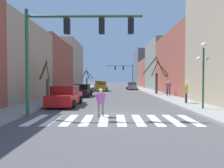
{
  "coord_description": "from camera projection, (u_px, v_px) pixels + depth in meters",
  "views": [
    {
      "loc": [
        0.04,
        -9.98,
        2.13
      ],
      "look_at": [
        -0.16,
        19.48,
        1.36
      ],
      "focal_mm": 28.0,
      "sensor_mm": 36.0,
      "label": 1
    }
  ],
  "objects": [
    {
      "name": "car_parked_left_far",
      "position": [
        102.0,
        86.0,
        32.33
      ],
      "size": [
        2.0,
        4.66,
        1.79
      ],
      "rotation": [
        0.0,
        0.0,
        -1.57
      ],
      "color": "#A38423",
      "rests_on": "ground_plane"
    },
    {
      "name": "car_parked_left_near",
      "position": [
        66.0,
        96.0,
        14.24
      ],
      "size": [
        2.17,
        4.48,
        1.63
      ],
      "rotation": [
        0.0,
        0.0,
        1.57
      ],
      "color": "red",
      "rests_on": "ground_plane"
    },
    {
      "name": "crosswalk_stripes",
      "position": [
        112.0,
        120.0,
        9.16
      ],
      "size": [
        8.55,
        2.6,
        0.01
      ],
      "color": "white",
      "rests_on": "ground_plane"
    },
    {
      "name": "street_tree_right_far",
      "position": [
        87.0,
        79.0,
        42.43
      ],
      "size": [
        2.93,
        1.23,
        4.82
      ],
      "color": "#473828",
      "rests_on": "sidewalk_left"
    },
    {
      "name": "building_row_left",
      "position": [
        40.0,
        64.0,
        25.2
      ],
      "size": [
        6.0,
        40.45,
        10.3
      ],
      "color": "#934C3D",
      "rests_on": "ground_plane"
    },
    {
      "name": "car_parked_left_mid",
      "position": [
        131.0,
        86.0,
        36.79
      ],
      "size": [
        2.03,
        4.29,
        1.56
      ],
      "rotation": [
        0.0,
        0.0,
        1.57
      ],
      "color": "gray",
      "rests_on": "ground_plane"
    },
    {
      "name": "sidewalk_right",
      "position": [
        223.0,
        115.0,
        9.99
      ],
      "size": [
        2.52,
        90.0,
        0.15
      ],
      "color": "gray",
      "rests_on": "ground_plane"
    },
    {
      "name": "ground_plane",
      "position": [
        112.0,
        116.0,
        10.03
      ],
      "size": [
        240.0,
        240.0,
        0.0
      ],
      "primitive_type": "plane",
      "color": "#4C4C4F"
    },
    {
      "name": "pedestrian_waiting_at_curb",
      "position": [
        168.0,
        87.0,
        21.22
      ],
      "size": [
        0.77,
        0.37,
        1.82
      ],
      "rotation": [
        0.0,
        0.0,
        2.8
      ],
      "color": "#282D47",
      "rests_on": "sidewalk_right"
    },
    {
      "name": "building_row_right",
      "position": [
        170.0,
        61.0,
        32.24
      ],
      "size": [
        6.0,
        60.29,
        13.91
      ],
      "color": "tan",
      "rests_on": "ground_plane"
    },
    {
      "name": "traffic_signal_far",
      "position": [
        125.0,
        71.0,
        42.42
      ],
      "size": [
        6.63,
        0.28,
        5.82
      ],
      "color": "#236038",
      "rests_on": "ground_plane"
    },
    {
      "name": "street_tree_left_far",
      "position": [
        156.0,
        77.0,
        24.72
      ],
      "size": [
        3.45,
        1.61,
        5.23
      ],
      "color": "#473828",
      "rests_on": "sidewalk_right"
    },
    {
      "name": "street_lamp_right_corner",
      "position": [
        203.0,
        62.0,
        11.75
      ],
      "size": [
        0.95,
        0.36,
        4.45
      ],
      "color": "#1E4C2D",
      "rests_on": "sidewalk_right"
    },
    {
      "name": "car_parked_right_near",
      "position": [
        99.0,
        84.0,
        47.42
      ],
      "size": [
        2.03,
        4.13,
        1.75
      ],
      "rotation": [
        0.0,
        0.0,
        1.57
      ],
      "color": "#A38423",
      "rests_on": "ground_plane"
    },
    {
      "name": "street_tree_right_mid",
      "position": [
        47.0,
        83.0,
        16.74
      ],
      "size": [
        1.29,
        1.18,
        3.9
      ],
      "color": "brown",
      "rests_on": "sidewalk_left"
    },
    {
      "name": "traffic_signal_near",
      "position": [
        70.0,
        37.0,
        9.74
      ],
      "size": [
        6.55,
        0.28,
        6.04
      ],
      "color": "#236038",
      "rests_on": "ground_plane"
    },
    {
      "name": "car_parked_right_far",
      "position": [
        82.0,
        91.0,
        21.89
      ],
      "size": [
        2.13,
        4.35,
        1.54
      ],
      "rotation": [
        0.0,
        0.0,
        1.57
      ],
      "color": "black",
      "rests_on": "ground_plane"
    },
    {
      "name": "pedestrian_on_right_sidewalk",
      "position": [
        101.0,
        100.0,
        9.94
      ],
      "size": [
        0.62,
        0.46,
        1.61
      ],
      "rotation": [
        0.0,
        0.0,
        0.59
      ],
      "color": "#7A705B",
      "rests_on": "ground_plane"
    },
    {
      "name": "sidewalk_left",
      "position": [
        3.0,
        115.0,
        10.07
      ],
      "size": [
        2.52,
        90.0,
        0.15
      ],
      "color": "gray",
      "rests_on": "ground_plane"
    },
    {
      "name": "pedestrian_crossing_street",
      "position": [
        186.0,
        91.0,
        14.63
      ],
      "size": [
        0.47,
        0.69,
        1.75
      ],
      "rotation": [
        0.0,
        0.0,
        4.16
      ],
      "color": "#282D47",
      "rests_on": "sidewalk_right"
    }
  ]
}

